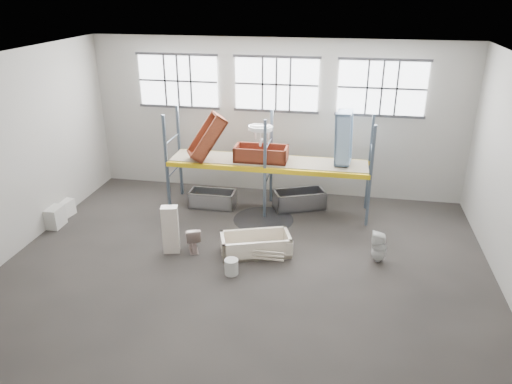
% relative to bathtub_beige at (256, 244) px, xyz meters
% --- Properties ---
extents(floor, '(12.00, 10.00, 0.10)m').
position_rel_bathtub_beige_xyz_m(floor, '(-0.13, -0.72, -0.31)').
color(floor, '#443E3A').
rests_on(floor, ground).
extents(ceiling, '(12.00, 10.00, 0.10)m').
position_rel_bathtub_beige_xyz_m(ceiling, '(-0.13, -0.72, 4.79)').
color(ceiling, silver).
rests_on(ceiling, ground).
extents(wall_back, '(12.00, 0.10, 5.00)m').
position_rel_bathtub_beige_xyz_m(wall_back, '(-0.13, 4.33, 2.24)').
color(wall_back, '#AFACA3').
rests_on(wall_back, ground).
extents(wall_front, '(12.00, 0.10, 5.00)m').
position_rel_bathtub_beige_xyz_m(wall_front, '(-0.13, -5.77, 2.24)').
color(wall_front, '#AEABA2').
rests_on(wall_front, ground).
extents(wall_left, '(0.10, 10.00, 5.00)m').
position_rel_bathtub_beige_xyz_m(wall_left, '(-6.18, -0.72, 2.24)').
color(wall_left, '#AAA69D').
rests_on(wall_left, ground).
extents(window_left, '(2.60, 0.04, 1.60)m').
position_rel_bathtub_beige_xyz_m(window_left, '(-3.33, 4.22, 3.34)').
color(window_left, white).
rests_on(window_left, wall_back).
extents(window_mid, '(2.60, 0.04, 1.60)m').
position_rel_bathtub_beige_xyz_m(window_mid, '(-0.13, 4.22, 3.34)').
color(window_mid, white).
rests_on(window_mid, wall_back).
extents(window_right, '(2.60, 0.04, 1.60)m').
position_rel_bathtub_beige_xyz_m(window_right, '(3.07, 4.22, 3.34)').
color(window_right, white).
rests_on(window_right, wall_back).
extents(rack_upright_la, '(0.08, 0.08, 3.00)m').
position_rel_bathtub_beige_xyz_m(rack_upright_la, '(-3.13, 2.18, 1.24)').
color(rack_upright_la, slate).
rests_on(rack_upright_la, floor).
extents(rack_upright_lb, '(0.08, 0.08, 3.00)m').
position_rel_bathtub_beige_xyz_m(rack_upright_lb, '(-3.13, 3.38, 1.24)').
color(rack_upright_lb, slate).
rests_on(rack_upright_lb, floor).
extents(rack_upright_ma, '(0.08, 0.08, 3.00)m').
position_rel_bathtub_beige_xyz_m(rack_upright_ma, '(-0.13, 2.18, 1.24)').
color(rack_upright_ma, slate).
rests_on(rack_upright_ma, floor).
extents(rack_upright_mb, '(0.08, 0.08, 3.00)m').
position_rel_bathtub_beige_xyz_m(rack_upright_mb, '(-0.13, 3.38, 1.24)').
color(rack_upright_mb, slate).
rests_on(rack_upright_mb, floor).
extents(rack_upright_ra, '(0.08, 0.08, 3.00)m').
position_rel_bathtub_beige_xyz_m(rack_upright_ra, '(2.87, 2.18, 1.24)').
color(rack_upright_ra, slate).
rests_on(rack_upright_ra, floor).
extents(rack_upright_rb, '(0.08, 0.08, 3.00)m').
position_rel_bathtub_beige_xyz_m(rack_upright_rb, '(2.87, 3.38, 1.24)').
color(rack_upright_rb, slate).
rests_on(rack_upright_rb, floor).
extents(rack_beam_front, '(6.00, 0.10, 0.14)m').
position_rel_bathtub_beige_xyz_m(rack_beam_front, '(-0.13, 2.18, 1.24)').
color(rack_beam_front, yellow).
rests_on(rack_beam_front, floor).
extents(rack_beam_back, '(6.00, 0.10, 0.14)m').
position_rel_bathtub_beige_xyz_m(rack_beam_back, '(-0.13, 3.38, 1.24)').
color(rack_beam_back, yellow).
rests_on(rack_beam_back, floor).
extents(shelf_deck, '(5.90, 1.10, 0.03)m').
position_rel_bathtub_beige_xyz_m(shelf_deck, '(-0.13, 2.78, 1.32)').
color(shelf_deck, gray).
rests_on(shelf_deck, floor).
extents(wet_patch, '(1.80, 1.80, 0.00)m').
position_rel_bathtub_beige_xyz_m(wet_patch, '(-0.13, 1.98, -0.26)').
color(wet_patch, black).
rests_on(wet_patch, floor).
extents(bathtub_beige, '(1.95, 1.37, 0.52)m').
position_rel_bathtub_beige_xyz_m(bathtub_beige, '(0.00, 0.00, 0.00)').
color(bathtub_beige, '#F0E0C6').
rests_on(bathtub_beige, floor).
extents(cistern_spare, '(0.39, 0.22, 0.35)m').
position_rel_bathtub_beige_xyz_m(cistern_spare, '(0.80, -0.08, 0.02)').
color(cistern_spare, beige).
rests_on(cistern_spare, bathtub_beige).
extents(sink_in_tub, '(0.63, 0.63, 0.17)m').
position_rel_bathtub_beige_xyz_m(sink_in_tub, '(0.26, -0.07, -0.10)').
color(sink_in_tub, beige).
rests_on(sink_in_tub, bathtub_beige).
extents(toilet_beige, '(0.63, 0.78, 0.70)m').
position_rel_bathtub_beige_xyz_m(toilet_beige, '(-1.65, -0.13, 0.09)').
color(toilet_beige, '#C6ADA4').
rests_on(toilet_beige, floor).
extents(cistern_tall, '(0.47, 0.36, 1.29)m').
position_rel_bathtub_beige_xyz_m(cistern_tall, '(-2.17, -0.31, 0.38)').
color(cistern_tall, beige).
rests_on(cistern_tall, floor).
extents(toilet_white, '(0.38, 0.38, 0.82)m').
position_rel_bathtub_beige_xyz_m(toilet_white, '(3.12, 0.18, 0.15)').
color(toilet_white, white).
rests_on(toilet_white, floor).
extents(steel_tub_left, '(1.42, 0.68, 0.52)m').
position_rel_bathtub_beige_xyz_m(steel_tub_left, '(-1.87, 2.60, -0.00)').
color(steel_tub_left, '#B5B8BD').
rests_on(steel_tub_left, floor).
extents(steel_tub_right, '(1.71, 1.27, 0.57)m').
position_rel_bathtub_beige_xyz_m(steel_tub_right, '(0.83, 3.00, 0.02)').
color(steel_tub_right, '#9A9CA2').
rests_on(steel_tub_right, floor).
extents(rust_tub_flat, '(1.58, 0.74, 0.44)m').
position_rel_bathtub_beige_xyz_m(rust_tub_flat, '(-0.34, 2.72, 1.56)').
color(rust_tub_flat, maroon).
rests_on(rust_tub_flat, shelf_deck).
extents(rust_tub_tilted, '(1.36, 1.15, 1.44)m').
position_rel_bathtub_beige_xyz_m(rust_tub_tilted, '(-1.95, 2.55, 2.03)').
color(rust_tub_tilted, '#94391E').
rests_on(rust_tub_tilted, shelf_deck).
extents(sink_on_shelf, '(0.72, 0.56, 0.63)m').
position_rel_bathtub_beige_xyz_m(sink_on_shelf, '(-0.36, 2.66, 1.83)').
color(sink_on_shelf, white).
rests_on(sink_on_shelf, rust_tub_flat).
extents(blue_tub_upright, '(0.56, 0.77, 1.55)m').
position_rel_bathtub_beige_xyz_m(blue_tub_upright, '(2.05, 2.87, 2.13)').
color(blue_tub_upright, '#86A6C9').
rests_on(blue_tub_upright, shelf_deck).
extents(bucket, '(0.42, 0.42, 0.39)m').
position_rel_bathtub_beige_xyz_m(bucket, '(-0.39, -1.08, -0.07)').
color(bucket, beige).
rests_on(bucket, floor).
extents(carton_near, '(0.70, 0.60, 0.59)m').
position_rel_bathtub_beige_xyz_m(carton_near, '(-6.12, 0.45, 0.03)').
color(carton_near, beige).
rests_on(carton_near, floor).
extents(carton_far, '(0.67, 0.67, 0.48)m').
position_rel_bathtub_beige_xyz_m(carton_far, '(-6.19, 1.14, -0.02)').
color(carton_far, silver).
rests_on(carton_far, floor).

